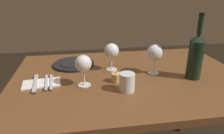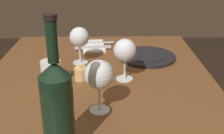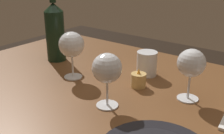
% 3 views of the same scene
% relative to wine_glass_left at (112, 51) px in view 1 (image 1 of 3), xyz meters
% --- Properties ---
extents(dining_table, '(1.30, 0.90, 0.74)m').
position_rel_wine_glass_left_xyz_m(dining_table, '(-0.08, 0.10, -0.21)').
color(dining_table, brown).
rests_on(dining_table, ground).
extents(wine_glass_left, '(0.09, 0.09, 0.16)m').
position_rel_wine_glass_left_xyz_m(wine_glass_left, '(0.00, 0.00, 0.00)').
color(wine_glass_left, white).
rests_on(wine_glass_left, dining_table).
extents(wine_glass_right, '(0.09, 0.09, 0.16)m').
position_rel_wine_glass_left_xyz_m(wine_glass_right, '(0.17, 0.19, -0.00)').
color(wine_glass_right, white).
rests_on(wine_glass_right, dining_table).
extents(wine_glass_centre, '(0.09, 0.09, 0.17)m').
position_rel_wine_glass_left_xyz_m(wine_glass_centre, '(-0.23, 0.09, 0.01)').
color(wine_glass_centre, white).
rests_on(wine_glass_centre, dining_table).
extents(wine_bottle, '(0.08, 0.08, 0.35)m').
position_rel_wine_glass_left_xyz_m(wine_bottle, '(-0.42, 0.19, 0.01)').
color(wine_bottle, black).
rests_on(wine_bottle, dining_table).
extents(water_tumbler, '(0.08, 0.08, 0.09)m').
position_rel_wine_glass_left_xyz_m(water_tumbler, '(-0.03, 0.28, -0.08)').
color(water_tumbler, white).
rests_on(water_tumbler, dining_table).
extents(votive_candle, '(0.05, 0.05, 0.07)m').
position_rel_wine_glass_left_xyz_m(votive_candle, '(0.00, 0.17, -0.09)').
color(votive_candle, '#DBB266').
rests_on(votive_candle, dining_table).
extents(dinner_plate, '(0.26, 0.26, 0.02)m').
position_rel_wine_glass_left_xyz_m(dinner_plate, '(0.23, -0.12, -0.11)').
color(dinner_plate, black).
rests_on(dinner_plate, dining_table).
extents(folded_napkin, '(0.20, 0.13, 0.01)m').
position_rel_wine_glass_left_xyz_m(folded_napkin, '(0.39, 0.14, -0.11)').
color(folded_napkin, white).
rests_on(folded_napkin, dining_table).
extents(fork_inner, '(0.03, 0.18, 0.00)m').
position_rel_wine_glass_left_xyz_m(fork_inner, '(0.37, 0.14, -0.11)').
color(fork_inner, silver).
rests_on(fork_inner, folded_napkin).
extents(fork_outer, '(0.03, 0.18, 0.00)m').
position_rel_wine_glass_left_xyz_m(fork_outer, '(0.34, 0.14, -0.11)').
color(fork_outer, silver).
rests_on(fork_outer, folded_napkin).
extents(table_knife, '(0.04, 0.21, 0.00)m').
position_rel_wine_glass_left_xyz_m(table_knife, '(0.42, 0.14, -0.11)').
color(table_knife, silver).
rests_on(table_knife, folded_napkin).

